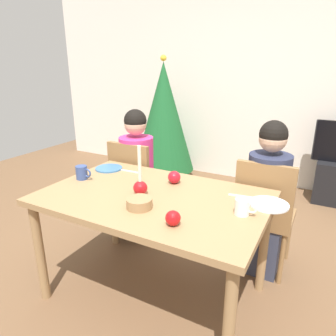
{
  "coord_description": "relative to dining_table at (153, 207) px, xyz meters",
  "views": [
    {
      "loc": [
        0.91,
        -1.5,
        1.53
      ],
      "look_at": [
        0.0,
        0.2,
        0.87
      ],
      "focal_mm": 32.63,
      "sensor_mm": 36.0,
      "label": 1
    }
  ],
  "objects": [
    {
      "name": "dining_table",
      "position": [
        0.0,
        0.0,
        0.0
      ],
      "size": [
        1.4,
        0.9,
        0.75
      ],
      "color": "#99754C",
      "rests_on": "ground"
    },
    {
      "name": "chair_right",
      "position": [
        0.58,
        0.61,
        -0.15
      ],
      "size": [
        0.4,
        0.4,
        0.9
      ],
      "color": "olive",
      "rests_on": "ground"
    },
    {
      "name": "plate_right",
      "position": [
        0.67,
        0.19,
        0.09
      ],
      "size": [
        0.23,
        0.23,
        0.01
      ],
      "primitive_type": "cylinder",
      "color": "silver",
      "rests_on": "dining_table"
    },
    {
      "name": "apple_by_left_plate",
      "position": [
        0.28,
        -0.28,
        0.12
      ],
      "size": [
        0.08,
        0.08,
        0.08
      ],
      "primitive_type": "sphere",
      "color": "red",
      "rests_on": "dining_table"
    },
    {
      "name": "christmas_tree",
      "position": [
        -1.06,
        2.06,
        0.19
      ],
      "size": [
        0.83,
        0.83,
        1.64
      ],
      "color": "brown",
      "rests_on": "ground"
    },
    {
      "name": "mug_right",
      "position": [
        0.56,
        0.01,
        0.13
      ],
      "size": [
        0.12,
        0.08,
        0.09
      ],
      "color": "white",
      "rests_on": "dining_table"
    },
    {
      "name": "person_left_child",
      "position": [
        -0.55,
        0.64,
        -0.1
      ],
      "size": [
        0.3,
        0.3,
        1.17
      ],
      "color": "#33384C",
      "rests_on": "ground"
    },
    {
      "name": "plate_left",
      "position": [
        -0.56,
        0.27,
        0.09
      ],
      "size": [
        0.21,
        0.21,
        0.01
      ],
      "primitive_type": "cylinder",
      "color": "teal",
      "rests_on": "dining_table"
    },
    {
      "name": "fork_left",
      "position": [
        -0.39,
        0.29,
        0.09
      ],
      "size": [
        0.18,
        0.02,
        0.01
      ],
      "primitive_type": "cube",
      "rotation": [
        0.0,
        0.0,
        0.03
      ],
      "color": "silver",
      "rests_on": "dining_table"
    },
    {
      "name": "fork_right",
      "position": [
        0.51,
        0.24,
        0.09
      ],
      "size": [
        0.18,
        0.04,
        0.01
      ],
      "primitive_type": "cube",
      "rotation": [
        0.0,
        0.0,
        0.14
      ],
      "color": "silver",
      "rests_on": "dining_table"
    },
    {
      "name": "person_right_child",
      "position": [
        0.58,
        0.64,
        -0.1
      ],
      "size": [
        0.3,
        0.3,
        1.17
      ],
      "color": "#33384C",
      "rests_on": "ground"
    },
    {
      "name": "mug_left",
      "position": [
        -0.59,
        0.01,
        0.13
      ],
      "size": [
        0.13,
        0.08,
        0.1
      ],
      "color": "#33477F",
      "rests_on": "dining_table"
    },
    {
      "name": "apple_near_candle",
      "position": [
        0.02,
        0.24,
        0.13
      ],
      "size": [
        0.09,
        0.09,
        0.09
      ],
      "primitive_type": "sphere",
      "color": "red",
      "rests_on": "dining_table"
    },
    {
      "name": "back_wall",
      "position": [
        0.0,
        2.6,
        0.63
      ],
      "size": [
        6.4,
        0.1,
        2.6
      ],
      "primitive_type": "cube",
      "color": "silver",
      "rests_on": "ground"
    },
    {
      "name": "candle_centerpiece",
      "position": [
        -0.07,
        -0.03,
        0.15
      ],
      "size": [
        0.09,
        0.09,
        0.32
      ],
      "color": "red",
      "rests_on": "dining_table"
    },
    {
      "name": "chair_left",
      "position": [
        -0.55,
        0.61,
        -0.15
      ],
      "size": [
        0.4,
        0.4,
        0.9
      ],
      "color": "olive",
      "rests_on": "ground"
    },
    {
      "name": "ground_plane",
      "position": [
        0.0,
        0.0,
        -0.67
      ],
      "size": [
        7.68,
        7.68,
        0.0
      ],
      "primitive_type": "plane",
      "color": "brown"
    },
    {
      "name": "bowl_walnuts",
      "position": [
        0.02,
        -0.19,
        0.11
      ],
      "size": [
        0.15,
        0.15,
        0.06
      ],
      "primitive_type": "cylinder",
      "color": "#99754C",
      "rests_on": "dining_table"
    }
  ]
}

